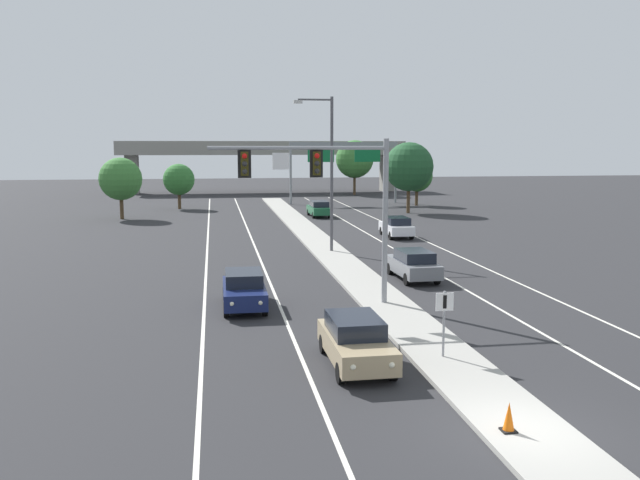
{
  "coord_description": "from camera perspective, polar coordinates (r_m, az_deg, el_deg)",
  "views": [
    {
      "loc": [
        -7.49,
        -14.65,
        7.07
      ],
      "look_at": [
        -3.2,
        12.16,
        3.2
      ],
      "focal_mm": 37.47,
      "sensor_mm": 36.0,
      "label": 1
    }
  ],
  "objects": [
    {
      "name": "car_receding_grey",
      "position": [
        35.68,
        7.96,
        -2.06
      ],
      "size": [
        1.93,
        4.51,
        1.58
      ],
      "color": "slate",
      "rests_on": "ground"
    },
    {
      "name": "car_oncoming_tan",
      "position": [
        21.78,
        3.07,
        -8.57
      ],
      "size": [
        1.85,
        4.48,
        1.58
      ],
      "color": "tan",
      "rests_on": "ground"
    },
    {
      "name": "tree_far_left_a",
      "position": [
        76.02,
        -11.97,
        5.07
      ],
      "size": [
        3.47,
        3.47,
        5.02
      ],
      "color": "#4C3823",
      "rests_on": "ground"
    },
    {
      "name": "car_receding_white",
      "position": [
        51.97,
        6.55,
        1.15
      ],
      "size": [
        1.88,
        4.5,
        1.58
      ],
      "color": "silver",
      "rests_on": "ground"
    },
    {
      "name": "highway_sign_gantry",
      "position": [
        81.28,
        2.07,
        7.47
      ],
      "size": [
        13.28,
        0.42,
        7.5
      ],
      "color": "gray",
      "rests_on": "ground"
    },
    {
      "name": "tree_far_left_b",
      "position": [
        66.85,
        -16.67,
        5.01
      ],
      "size": [
        4.08,
        4.08,
        5.91
      ],
      "color": "#4C3823",
      "rests_on": "ground"
    },
    {
      "name": "tree_far_right_a",
      "position": [
        95.74,
        2.98,
        6.91
      ],
      "size": [
        5.38,
        5.38,
        7.78
      ],
      "color": "#4C3823",
      "rests_on": "ground"
    },
    {
      "name": "car_oncoming_navy",
      "position": [
        29.44,
        -6.51,
        -4.2
      ],
      "size": [
        1.84,
        4.48,
        1.58
      ],
      "color": "#141E4C",
      "rests_on": "ground"
    },
    {
      "name": "car_receding_green",
      "position": [
        66.35,
        -0.09,
        2.7
      ],
      "size": [
        1.91,
        4.51,
        1.58
      ],
      "color": "#195633",
      "rests_on": "ground"
    },
    {
      "name": "median_island",
      "position": [
        34.22,
        3.76,
        -3.7
      ],
      "size": [
        2.4,
        110.0,
        0.15
      ],
      "primitive_type": "cube",
      "color": "#9E9B93",
      "rests_on": "ground"
    },
    {
      "name": "overpass_bridge",
      "position": [
        101.21,
        -4.88,
        7.35
      ],
      "size": [
        42.4,
        6.4,
        7.65
      ],
      "color": "gray",
      "rests_on": "ground"
    },
    {
      "name": "median_sign_post",
      "position": [
        22.35,
        10.56,
        -6.23
      ],
      "size": [
        0.6,
        0.1,
        2.2
      ],
      "color": "gray",
      "rests_on": "median_island"
    },
    {
      "name": "street_lamp_median",
      "position": [
        43.58,
        0.71,
        6.43
      ],
      "size": [
        2.58,
        0.28,
        10.0
      ],
      "color": "#4C4C51",
      "rests_on": "median_island"
    },
    {
      "name": "tree_far_right_b",
      "position": [
        70.41,
        7.6,
        6.21
      ],
      "size": [
        5.1,
        5.1,
        7.38
      ],
      "color": "#4C3823",
      "rests_on": "ground"
    },
    {
      "name": "ground_plane",
      "position": [
        17.91,
        17.12,
        -15.52
      ],
      "size": [
        260.0,
        260.0,
        0.0
      ],
      "primitive_type": "plane",
      "color": "#28282B"
    },
    {
      "name": "lane_stripe_receding_center",
      "position": [
        42.08,
        7.89,
        -1.63
      ],
      "size": [
        0.14,
        100.0,
        0.01
      ],
      "primitive_type": "cube",
      "color": "silver",
      "rests_on": "ground"
    },
    {
      "name": "edge_stripe_right",
      "position": [
        43.15,
        12.09,
        -1.5
      ],
      "size": [
        0.14,
        100.0,
        0.01
      ],
      "primitive_type": "cube",
      "color": "silver",
      "rests_on": "ground"
    },
    {
      "name": "overhead_signal_mast",
      "position": [
        28.64,
        0.81,
        4.67
      ],
      "size": [
        7.73,
        0.44,
        7.2
      ],
      "color": "gray",
      "rests_on": "median_island"
    },
    {
      "name": "tree_far_right_c",
      "position": [
        79.4,
        8.28,
        5.42
      ],
      "size": [
        3.67,
        3.67,
        5.31
      ],
      "color": "#4C3823",
      "rests_on": "ground"
    },
    {
      "name": "lane_stripe_oncoming_center",
      "position": [
        40.37,
        -4.99,
        -2.0
      ],
      "size": [
        0.14,
        100.0,
        0.01
      ],
      "primitive_type": "cube",
      "color": "silver",
      "rests_on": "ground"
    },
    {
      "name": "edge_stripe_left",
      "position": [
        40.28,
        -9.68,
        -2.11
      ],
      "size": [
        0.14,
        100.0,
        0.01
      ],
      "primitive_type": "cube",
      "color": "silver",
      "rests_on": "ground"
    },
    {
      "name": "traffic_cone_median_nose",
      "position": [
        17.4,
        15.83,
        -14.36
      ],
      "size": [
        0.36,
        0.36,
        0.74
      ],
      "color": "black",
      "rests_on": "median_island"
    }
  ]
}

